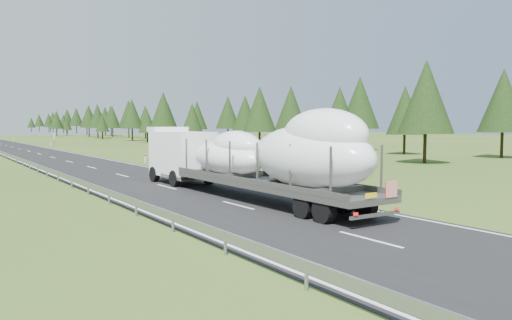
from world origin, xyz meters
TOP-DOWN VIEW (x-y plane):
  - ground at (0.00, 0.00)m, footprint 400.00×400.00m
  - road_surface at (0.00, 100.00)m, footprint 10.00×400.00m
  - marker_posts at (6.50, 155.00)m, footprint 0.13×350.08m
  - highway_sign at (7.20, 80.00)m, footprint 0.08×0.90m
  - tree_line_right at (40.61, 127.63)m, footprint 26.58×353.90m
  - boat_truck at (1.77, 1.48)m, footprint 3.27×21.12m

SIDE VIEW (x-z plane):
  - ground at x=0.00m, z-range 0.00..0.00m
  - road_surface at x=0.00m, z-range 0.00..0.02m
  - marker_posts at x=6.50m, z-range 0.04..1.04m
  - highway_sign at x=7.20m, z-range 0.51..3.11m
  - boat_truck at x=1.77m, z-range 0.03..4.84m
  - tree_line_right at x=40.61m, z-range 0.69..13.29m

